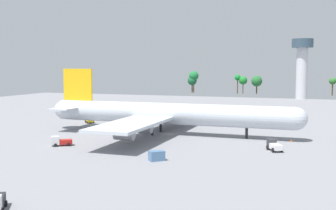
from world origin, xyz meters
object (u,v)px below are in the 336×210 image
object	(u,v)px
catering_truck	(274,146)
cargo_container_fore	(157,156)
control_tower	(302,62)
fuel_truck	(90,120)
maintenance_van	(60,141)
safety_cone_nose	(291,141)
cargo_airplane	(166,114)

from	to	relation	value
catering_truck	cargo_container_fore	bearing A→B (deg)	-139.83
cargo_container_fore	control_tower	xyz separation A→B (m)	(21.07, 172.47, 19.85)
catering_truck	fuel_truck	distance (m)	66.34
fuel_truck	control_tower	distance (m)	143.85
fuel_truck	catering_truck	bearing A→B (deg)	-23.49
catering_truck	maintenance_van	distance (m)	48.20
maintenance_van	safety_cone_nose	bearing A→B (deg)	24.86
maintenance_van	fuel_truck	bearing A→B (deg)	110.47
catering_truck	control_tower	world-z (taller)	control_tower
control_tower	maintenance_van	bearing A→B (deg)	-105.99
safety_cone_nose	maintenance_van	bearing A→B (deg)	-155.14
cargo_airplane	safety_cone_nose	world-z (taller)	cargo_airplane
catering_truck	control_tower	size ratio (longest dim) A/B	0.15
catering_truck	control_tower	distance (m)	156.32
maintenance_van	control_tower	bearing A→B (deg)	74.01
maintenance_van	control_tower	world-z (taller)	control_tower
fuel_truck	maintenance_van	world-z (taller)	maintenance_van
cargo_airplane	safety_cone_nose	bearing A→B (deg)	-1.74
maintenance_van	cargo_container_fore	bearing A→B (deg)	-14.40
maintenance_van	catering_truck	bearing A→B (deg)	12.73
safety_cone_nose	cargo_container_fore	bearing A→B (deg)	-128.18
catering_truck	safety_cone_nose	size ratio (longest dim) A/B	7.79
cargo_airplane	control_tower	xyz separation A→B (m)	(30.30, 141.58, 15.31)
cargo_container_fore	control_tower	size ratio (longest dim) A/B	0.10
control_tower	cargo_airplane	bearing A→B (deg)	-102.08
control_tower	safety_cone_nose	bearing A→B (deg)	-89.02
catering_truck	safety_cone_nose	distance (m)	12.86
safety_cone_nose	control_tower	size ratio (longest dim) A/B	0.02
cargo_airplane	fuel_truck	size ratio (longest dim) A/B	17.30
cargo_airplane	cargo_container_fore	world-z (taller)	cargo_airplane
cargo_container_fore	safety_cone_nose	distance (m)	38.04
cargo_airplane	fuel_truck	xyz separation A→B (m)	(-31.01, 12.95, -4.40)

